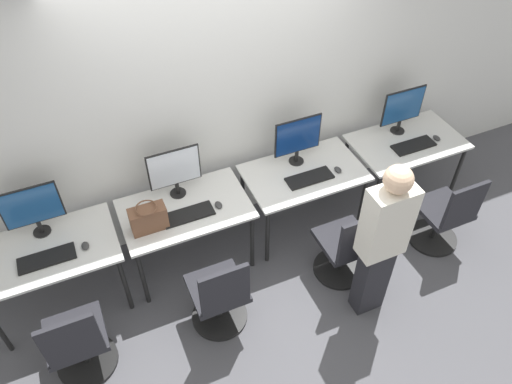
% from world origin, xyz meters
% --- Properties ---
extents(ground_plane, '(20.00, 20.00, 0.00)m').
position_xyz_m(ground_plane, '(0.00, 0.00, 0.00)').
color(ground_plane, '#4C4C51').
extents(wall_back, '(12.00, 0.05, 2.80)m').
position_xyz_m(wall_back, '(0.00, 0.81, 1.40)').
color(wall_back, silver).
rests_on(wall_back, ground_plane).
extents(desk_far_left, '(1.11, 0.69, 0.71)m').
position_xyz_m(desk_far_left, '(-1.74, 0.34, 0.63)').
color(desk_far_left, silver).
rests_on(desk_far_left, ground_plane).
extents(monitor_far_left, '(0.46, 0.14, 0.49)m').
position_xyz_m(monitor_far_left, '(-1.74, 0.55, 0.99)').
color(monitor_far_left, black).
rests_on(monitor_far_left, desk_far_left).
extents(keyboard_far_left, '(0.44, 0.17, 0.02)m').
position_xyz_m(keyboard_far_left, '(-1.74, 0.24, 0.72)').
color(keyboard_far_left, black).
rests_on(keyboard_far_left, desk_far_left).
extents(mouse_far_left, '(0.06, 0.09, 0.03)m').
position_xyz_m(mouse_far_left, '(-1.44, 0.25, 0.73)').
color(mouse_far_left, '#333333').
rests_on(mouse_far_left, desk_far_left).
extents(office_chair_far_left, '(0.48, 0.48, 0.89)m').
position_xyz_m(office_chair_far_left, '(-1.68, -0.37, 0.36)').
color(office_chair_far_left, black).
rests_on(office_chair_far_left, ground_plane).
extents(desk_left, '(1.11, 0.69, 0.71)m').
position_xyz_m(desk_left, '(-0.58, 0.34, 0.63)').
color(desk_left, silver).
rests_on(desk_left, ground_plane).
extents(monitor_left, '(0.46, 0.14, 0.49)m').
position_xyz_m(monitor_left, '(-0.58, 0.54, 0.99)').
color(monitor_left, black).
rests_on(monitor_left, desk_left).
extents(keyboard_left, '(0.44, 0.17, 0.02)m').
position_xyz_m(keyboard_left, '(-0.58, 0.25, 0.72)').
color(keyboard_left, black).
rests_on(keyboard_left, desk_left).
extents(mouse_left, '(0.06, 0.09, 0.03)m').
position_xyz_m(mouse_left, '(-0.31, 0.25, 0.73)').
color(mouse_left, '#333333').
rests_on(mouse_left, desk_left).
extents(office_chair_left, '(0.48, 0.48, 0.89)m').
position_xyz_m(office_chair_left, '(-0.56, -0.41, 0.36)').
color(office_chair_left, black).
rests_on(office_chair_left, ground_plane).
extents(desk_right, '(1.11, 0.69, 0.71)m').
position_xyz_m(desk_right, '(0.58, 0.34, 0.63)').
color(desk_right, silver).
rests_on(desk_right, ground_plane).
extents(monitor_right, '(0.46, 0.14, 0.49)m').
position_xyz_m(monitor_right, '(0.58, 0.51, 0.99)').
color(monitor_right, black).
rests_on(monitor_right, desk_right).
extents(keyboard_right, '(0.44, 0.17, 0.02)m').
position_xyz_m(keyboard_right, '(0.58, 0.24, 0.72)').
color(keyboard_right, black).
rests_on(keyboard_right, desk_right).
extents(mouse_right, '(0.06, 0.09, 0.03)m').
position_xyz_m(mouse_right, '(0.87, 0.23, 0.73)').
color(mouse_right, '#333333').
rests_on(mouse_right, desk_right).
extents(office_chair_right, '(0.48, 0.48, 0.89)m').
position_xyz_m(office_chair_right, '(0.65, -0.38, 0.36)').
color(office_chair_right, black).
rests_on(office_chair_right, ground_plane).
extents(person_right, '(0.36, 0.21, 1.61)m').
position_xyz_m(person_right, '(0.67, -0.75, 0.88)').
color(person_right, '#232328').
rests_on(person_right, ground_plane).
extents(desk_far_right, '(1.11, 0.69, 0.71)m').
position_xyz_m(desk_far_right, '(1.74, 0.34, 0.63)').
color(desk_far_right, silver).
rests_on(desk_far_right, ground_plane).
extents(monitor_far_right, '(0.46, 0.14, 0.49)m').
position_xyz_m(monitor_far_right, '(1.74, 0.52, 0.99)').
color(monitor_far_right, black).
rests_on(monitor_far_right, desk_far_right).
extents(keyboard_far_right, '(0.44, 0.17, 0.02)m').
position_xyz_m(keyboard_far_right, '(1.74, 0.25, 0.72)').
color(keyboard_far_right, black).
rests_on(keyboard_far_right, desk_far_right).
extents(mouse_far_right, '(0.06, 0.09, 0.03)m').
position_xyz_m(mouse_far_right, '(2.02, 0.25, 0.73)').
color(mouse_far_right, '#333333').
rests_on(mouse_far_right, desk_far_right).
extents(office_chair_far_right, '(0.48, 0.48, 0.89)m').
position_xyz_m(office_chair_far_right, '(1.69, -0.42, 0.36)').
color(office_chair_far_right, black).
rests_on(office_chair_far_right, ground_plane).
extents(handbag, '(0.30, 0.18, 0.25)m').
position_xyz_m(handbag, '(-0.91, 0.24, 0.82)').
color(handbag, brown).
rests_on(handbag, desk_left).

